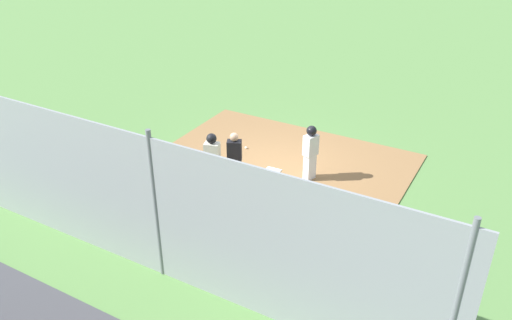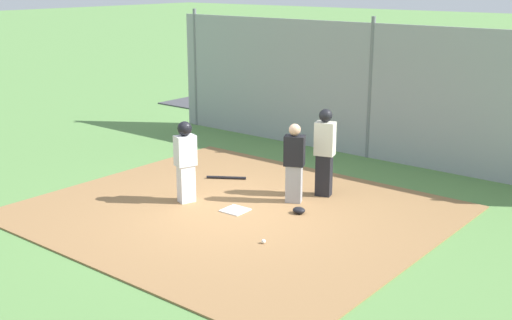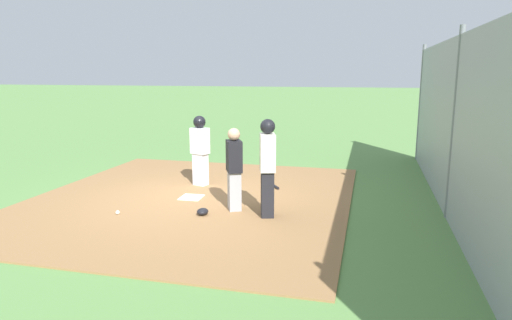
{
  "view_description": "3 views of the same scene",
  "coord_description": "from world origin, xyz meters",
  "px_view_note": "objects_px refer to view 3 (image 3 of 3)",
  "views": [
    {
      "loc": [
        5.96,
        -11.48,
        7.38
      ],
      "look_at": [
        -0.01,
        -0.9,
        0.83
      ],
      "focal_mm": 36.77,
      "sensor_mm": 36.0,
      "label": 1
    },
    {
      "loc": [
        -7.45,
        8.64,
        4.25
      ],
      "look_at": [
        0.38,
        -1.09,
        0.7
      ],
      "focal_mm": 45.72,
      "sensor_mm": 36.0,
      "label": 2
    },
    {
      "loc": [
        -8.38,
        -3.49,
        2.58
      ],
      "look_at": [
        0.18,
        -1.33,
        0.85
      ],
      "focal_mm": 31.71,
      "sensor_mm": 36.0,
      "label": 3
    }
  ],
  "objects_px": {
    "umpire": "(267,166)",
    "catcher_mask": "(203,212)",
    "baseball_bat": "(271,184)",
    "catcher": "(234,168)",
    "baseball": "(118,212)",
    "home_plate": "(192,197)",
    "runner": "(200,146)"
  },
  "relations": [
    {
      "from": "umpire",
      "to": "runner",
      "type": "xyz_separation_m",
      "value": [
        1.85,
        1.98,
        -0.02
      ]
    },
    {
      "from": "runner",
      "to": "catcher_mask",
      "type": "distance_m",
      "value": 2.38
    },
    {
      "from": "catcher_mask",
      "to": "baseball_bat",
      "type": "bearing_deg",
      "value": -17.05
    },
    {
      "from": "baseball_bat",
      "to": "home_plate",
      "type": "bearing_deg",
      "value": 103.34
    },
    {
      "from": "catcher_mask",
      "to": "runner",
      "type": "bearing_deg",
      "value": 21.77
    },
    {
      "from": "home_plate",
      "to": "catcher",
      "type": "distance_m",
      "value": 1.45
    },
    {
      "from": "umpire",
      "to": "catcher_mask",
      "type": "xyz_separation_m",
      "value": [
        -0.22,
        1.15,
        -0.86
      ]
    },
    {
      "from": "runner",
      "to": "baseball_bat",
      "type": "xyz_separation_m",
      "value": [
        0.37,
        -1.58,
        -0.87
      ]
    },
    {
      "from": "catcher",
      "to": "umpire",
      "type": "relative_size",
      "value": 0.88
    },
    {
      "from": "catcher",
      "to": "catcher_mask",
      "type": "bearing_deg",
      "value": 18.43
    },
    {
      "from": "umpire",
      "to": "catcher_mask",
      "type": "distance_m",
      "value": 1.46
    },
    {
      "from": "home_plate",
      "to": "catcher",
      "type": "height_order",
      "value": "catcher"
    },
    {
      "from": "catcher",
      "to": "catcher_mask",
      "type": "xyz_separation_m",
      "value": [
        -0.46,
        0.47,
        -0.73
      ]
    },
    {
      "from": "runner",
      "to": "catcher_mask",
      "type": "relative_size",
      "value": 6.62
    },
    {
      "from": "umpire",
      "to": "runner",
      "type": "height_order",
      "value": "umpire"
    },
    {
      "from": "catcher",
      "to": "baseball",
      "type": "xyz_separation_m",
      "value": [
        -0.81,
        1.98,
        -0.76
      ]
    },
    {
      "from": "baseball_bat",
      "to": "runner",
      "type": "bearing_deg",
      "value": 70.25
    },
    {
      "from": "home_plate",
      "to": "umpire",
      "type": "bearing_deg",
      "value": -113.88
    },
    {
      "from": "baseball_bat",
      "to": "baseball",
      "type": "distance_m",
      "value": 3.59
    },
    {
      "from": "baseball_bat",
      "to": "catcher_mask",
      "type": "height_order",
      "value": "catcher_mask"
    },
    {
      "from": "umpire",
      "to": "baseball",
      "type": "height_order",
      "value": "umpire"
    },
    {
      "from": "baseball_bat",
      "to": "baseball",
      "type": "relative_size",
      "value": 11.56
    },
    {
      "from": "runner",
      "to": "baseball",
      "type": "relative_size",
      "value": 21.47
    },
    {
      "from": "catcher",
      "to": "catcher_mask",
      "type": "relative_size",
      "value": 6.43
    },
    {
      "from": "home_plate",
      "to": "baseball_bat",
      "type": "distance_m",
      "value": 1.98
    },
    {
      "from": "runner",
      "to": "baseball_bat",
      "type": "distance_m",
      "value": 1.84
    },
    {
      "from": "catcher",
      "to": "baseball",
      "type": "height_order",
      "value": "catcher"
    },
    {
      "from": "umpire",
      "to": "runner",
      "type": "distance_m",
      "value": 2.71
    },
    {
      "from": "baseball_bat",
      "to": "umpire",
      "type": "bearing_deg",
      "value": 157.49
    },
    {
      "from": "catcher",
      "to": "runner",
      "type": "distance_m",
      "value": 2.07
    },
    {
      "from": "home_plate",
      "to": "catcher_mask",
      "type": "xyz_separation_m",
      "value": [
        -1.01,
        -0.62,
        0.05
      ]
    },
    {
      "from": "home_plate",
      "to": "baseball_bat",
      "type": "height_order",
      "value": "baseball_bat"
    }
  ]
}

